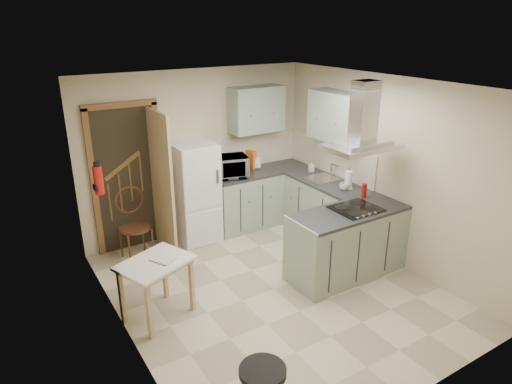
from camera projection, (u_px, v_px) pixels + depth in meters
floor at (274, 289)px, 5.69m from camera, size 4.20×4.20×0.00m
ceiling at (277, 86)px, 4.80m from camera, size 4.20×4.20×0.00m
back_wall at (197, 153)px, 6.91m from camera, size 3.60×0.00×3.60m
left_wall at (119, 232)px, 4.35m from camera, size 0.00×4.20×4.20m
right_wall at (386, 170)px, 6.13m from camera, size 0.00×4.20×4.20m
doorway at (128, 179)px, 6.41m from camera, size 1.10×0.12×2.10m
fridge at (195, 193)px, 6.75m from camera, size 0.60×0.60×1.50m
counter_back at (245, 200)px, 7.28m from camera, size 1.08×0.60×0.90m
counter_right at (313, 203)px, 7.16m from camera, size 0.60×1.95×0.90m
splashback at (252, 151)px, 7.41m from camera, size 1.68×0.02×0.50m
wall_cabinet_back at (256, 109)px, 7.02m from camera, size 0.85×0.35×0.70m
wall_cabinet_right at (336, 117)px, 6.51m from camera, size 0.35×0.90×0.70m
peninsula at (348, 243)px, 5.89m from camera, size 1.55×0.65×0.90m
hob at (356, 209)px, 5.78m from camera, size 0.58×0.50×0.01m
extractor_hood at (361, 146)px, 5.49m from camera, size 0.90×0.55×0.10m
sink at (322, 179)px, 6.86m from camera, size 0.45×0.40×0.01m
fire_extinguisher at (99, 180)px, 5.00m from camera, size 0.10×0.10×0.32m
drop_leaf_table at (157, 289)px, 5.05m from camera, size 0.90×0.80×0.70m
bentwood_chair at (135, 228)px, 6.26m from camera, size 0.44×0.44×0.94m
microwave at (227, 167)px, 6.89m from camera, size 0.68×0.55×0.33m
kettle at (257, 163)px, 7.32m from camera, size 0.14×0.14×0.19m
cereal_box at (251, 159)px, 7.33m from camera, size 0.10×0.20×0.29m
soap_bottle at (311, 166)px, 7.17m from camera, size 0.09×0.09×0.17m
paper_towel at (348, 180)px, 6.41m from camera, size 0.13×0.13×0.27m
cup at (344, 187)px, 6.40m from camera, size 0.17×0.17×0.10m
red_bottle at (364, 190)px, 6.13m from camera, size 0.08×0.08×0.19m
book at (157, 259)px, 4.87m from camera, size 0.28×0.31×0.11m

